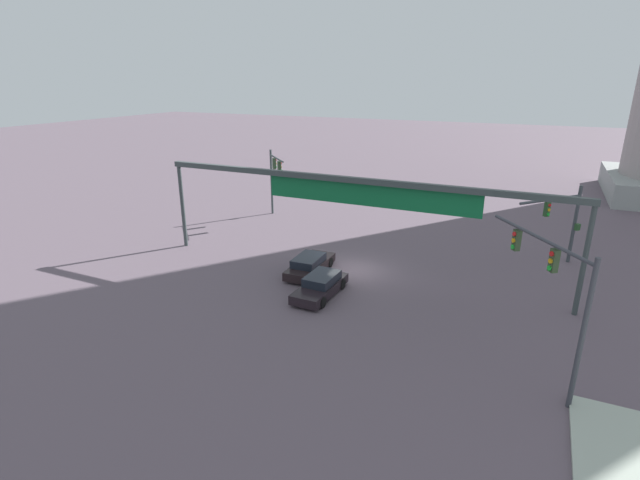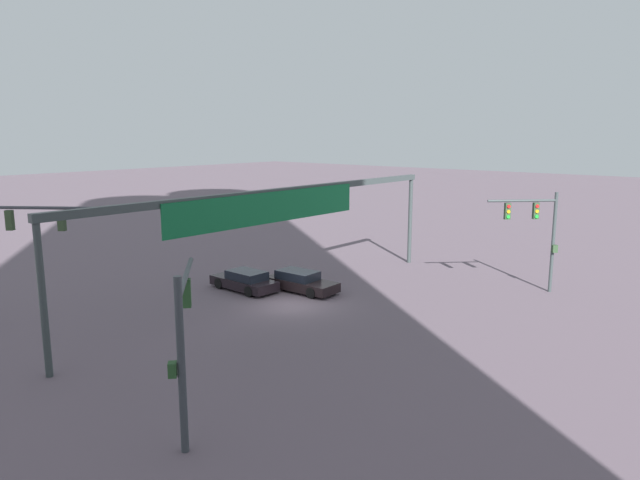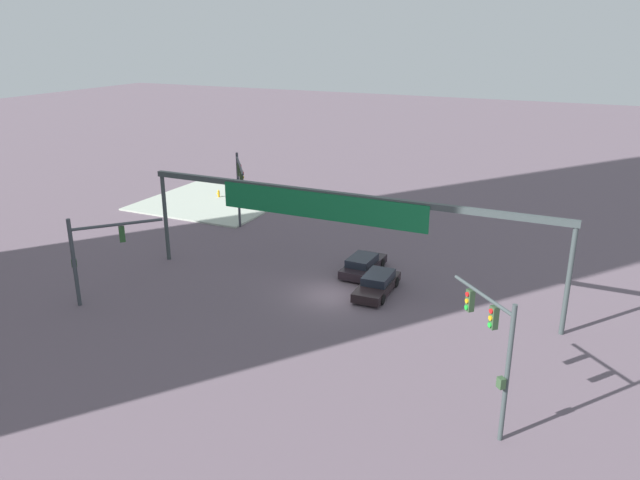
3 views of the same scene
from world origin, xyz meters
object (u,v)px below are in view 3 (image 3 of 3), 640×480
object	(u,v)px
traffic_signal_cross_street	(494,339)
sedan_car_waiting_far	(363,265)
traffic_signal_near_corner	(94,248)
traffic_signal_opposite_side	(239,179)
fire_hydrant_on_curb	(219,194)
sedan_car_approaching	(377,284)

from	to	relation	value
traffic_signal_cross_street	sedan_car_waiting_far	world-z (taller)	traffic_signal_cross_street
traffic_signal_near_corner	traffic_signal_opposite_side	distance (m)	14.64
fire_hydrant_on_curb	sedan_car_approaching	bearing A→B (deg)	146.34
traffic_signal_opposite_side	sedan_car_waiting_far	world-z (taller)	traffic_signal_opposite_side
sedan_car_approaching	sedan_car_waiting_far	size ratio (longest dim) A/B	1.05
sedan_car_approaching	fire_hydrant_on_curb	bearing A→B (deg)	-125.64
traffic_signal_near_corner	traffic_signal_cross_street	size ratio (longest dim) A/B	0.90
traffic_signal_near_corner	sedan_car_waiting_far	distance (m)	16.97
traffic_signal_near_corner	traffic_signal_opposite_side	xyz separation A→B (m)	(-0.76, -14.59, 1.01)
traffic_signal_cross_street	fire_hydrant_on_curb	xyz separation A→B (m)	(30.23, -25.02, -3.50)
traffic_signal_opposite_side	sedan_car_waiting_far	xyz separation A→B (m)	(-11.79, 3.54, -3.88)
traffic_signal_opposite_side	fire_hydrant_on_curb	world-z (taller)	traffic_signal_opposite_side
sedan_car_approaching	fire_hydrant_on_curb	xyz separation A→B (m)	(21.50, -14.31, -0.09)
traffic_signal_opposite_side	fire_hydrant_on_curb	bearing A→B (deg)	-172.77
fire_hydrant_on_curb	sedan_car_waiting_far	bearing A→B (deg)	149.15
sedan_car_waiting_far	traffic_signal_near_corner	bearing A→B (deg)	132.62
sedan_car_approaching	fire_hydrant_on_curb	size ratio (longest dim) A/B	6.55
traffic_signal_opposite_side	traffic_signal_cross_street	xyz separation A→B (m)	(-22.52, 16.91, -0.47)
traffic_signal_opposite_side	sedan_car_approaching	size ratio (longest dim) A/B	1.33
fire_hydrant_on_curb	traffic_signal_near_corner	bearing A→B (deg)	107.01
traffic_signal_opposite_side	traffic_signal_near_corner	bearing A→B (deg)	-39.30
traffic_signal_cross_street	fire_hydrant_on_curb	size ratio (longest dim) A/B	8.34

